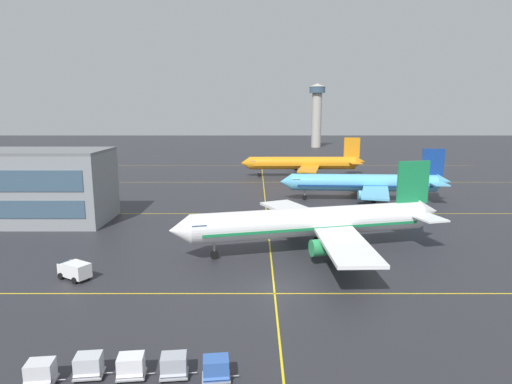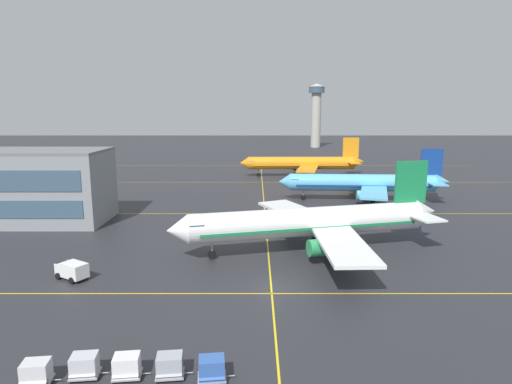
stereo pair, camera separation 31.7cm
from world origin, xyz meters
name	(u,v)px [view 1 (the left image)]	position (x,y,z in m)	size (l,w,h in m)	color
ground_plane	(273,286)	(0.00, 0.00, 0.00)	(600.00, 600.00, 0.00)	#28282D
airliner_front_gate	(314,222)	(6.28, 12.67, 4.28)	(39.95, 33.99, 12.54)	white
airliner_second_row	(365,183)	(22.27, 47.70, 3.99)	(37.57, 32.36, 11.68)	#5BB7E5
airliner_third_row	(303,163)	(12.49, 83.54, 4.02)	(37.75, 32.69, 11.78)	orange
taxiway_markings	(264,195)	(0.00, 53.92, 0.00)	(154.14, 164.03, 0.01)	yellow
service_truck_red_van	(74,270)	(-23.72, 2.16, 1.18)	(4.46, 3.73, 2.10)	white
baggage_cart_row_leftmost	(40,373)	(-17.82, -18.05, 1.00)	(2.83, 1.89, 1.86)	#99999E
baggage_cart_row_second	(88,366)	(-14.62, -17.19, 1.00)	(2.83, 1.89, 1.86)	#99999E
baggage_cart_row_middle	(130,367)	(-11.42, -17.26, 1.00)	(2.83, 1.89, 1.86)	#99999E
baggage_cart_row_fourth	(173,366)	(-8.22, -17.18, 1.00)	(2.83, 1.89, 1.86)	#99999E
baggage_cart_row_fifth	(215,369)	(-5.02, -17.57, 1.00)	(2.83, 1.89, 1.86)	#99999E
control_tower	(316,110)	(30.62, 188.61, 19.86)	(8.82, 8.82, 33.88)	#ADA89E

